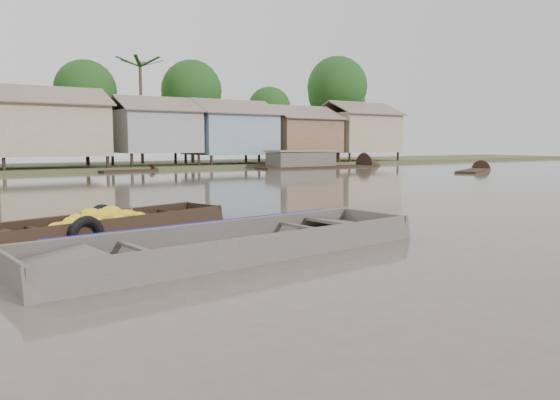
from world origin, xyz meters
TOP-DOWN VIEW (x-y plane):
  - ground at (0.00, 0.00)m, footprint 120.00×120.00m
  - riverbank at (3.03, 31.86)m, footprint 120.00×12.47m
  - banana_boat at (-1.69, 3.51)m, footprint 5.69×2.89m
  - viewer_boat at (-0.36, 0.34)m, footprint 7.18×2.51m
  - distant_boats at (15.95, 24.04)m, footprint 36.66×14.68m

SIDE VIEW (x-z plane):
  - ground at x=0.00m, z-range 0.00..0.00m
  - viewer_boat at x=-0.36m, z-range -0.23..0.33m
  - banana_boat at x=-1.69m, z-range -0.24..0.55m
  - distant_boats at x=15.95m, z-range -0.46..0.92m
  - riverbank at x=3.03m, z-range -2.04..8.18m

